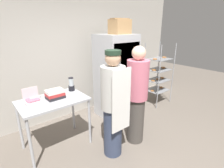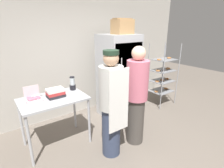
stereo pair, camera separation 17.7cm
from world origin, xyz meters
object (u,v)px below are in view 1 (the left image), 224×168
refrigerator (116,77)px  baking_rack (158,75)px  donut_box (33,101)px  cardboard_storage_box (120,26)px  binder_stack (55,94)px  person_baker (113,104)px  person_customer (137,96)px  blender_pitcher (71,85)px

refrigerator → baking_rack: (1.33, -0.22, -0.14)m
donut_box → cardboard_storage_box: size_ratio=0.59×
baking_rack → binder_stack: 2.88m
cardboard_storage_box → person_baker: 1.79m
person_baker → person_customer: size_ratio=0.99×
blender_pitcher → cardboard_storage_box: bearing=-0.9°
donut_box → blender_pitcher: bearing=9.9°
blender_pitcher → person_customer: 1.23m
refrigerator → binder_stack: 1.56m
refrigerator → donut_box: refrigerator is taller
binder_stack → person_baker: bearing=-54.2°
refrigerator → person_baker: (-0.96, -1.03, -0.04)m
person_baker → donut_box: bearing=138.0°
blender_pitcher → cardboard_storage_box: cardboard_storage_box is taller
donut_box → binder_stack: bearing=-5.3°
refrigerator → person_baker: bearing=-132.7°
cardboard_storage_box → refrigerator: bearing=113.7°
baking_rack → person_baker: size_ratio=0.94×
refrigerator → person_customer: 1.10m
refrigerator → donut_box: bearing=-174.4°
person_baker → cardboard_storage_box: bearing=44.2°
blender_pitcher → person_baker: bearing=-78.4°
person_customer → binder_stack: bearing=144.7°
person_baker → refrigerator: bearing=47.3°
binder_stack → person_customer: person_customer is taller
donut_box → person_baker: (0.94, -0.85, -0.04)m
refrigerator → baking_rack: 1.36m
binder_stack → person_customer: 1.40m
refrigerator → person_customer: refrigerator is taller
refrigerator → binder_stack: (-1.55, -0.22, 0.03)m
refrigerator → blender_pitcher: size_ratio=7.35×
baking_rack → donut_box: size_ratio=6.77×
donut_box → refrigerator: bearing=5.6°
donut_box → blender_pitcher: size_ratio=0.94×
blender_pitcher → binder_stack: (-0.39, -0.16, -0.04)m
baking_rack → refrigerator: bearing=170.7°
binder_stack → person_customer: (1.14, -0.81, -0.08)m
baking_rack → blender_pitcher: bearing=176.3°
refrigerator → cardboard_storage_box: bearing=-66.3°
binder_stack → blender_pitcher: bearing=22.6°
refrigerator → binder_stack: size_ratio=6.68×
person_baker → person_customer: (0.55, 0.01, -0.01)m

